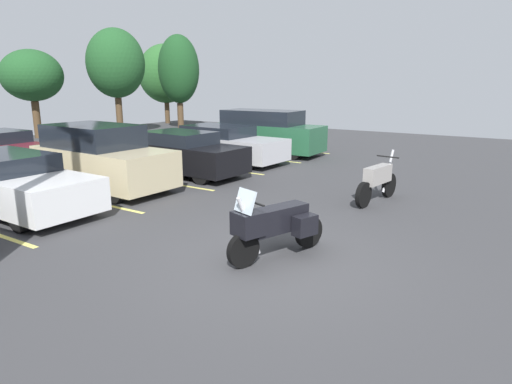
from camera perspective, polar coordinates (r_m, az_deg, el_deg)
name	(u,v)px	position (r m, az deg, el deg)	size (l,w,h in m)	color
ground	(274,265)	(7.96, 2.34, -9.28)	(44.00, 44.00, 0.10)	#38383A
motorcycle_touring	(275,224)	(7.93, 2.40, -4.13)	(2.09, 1.11, 1.36)	black
motorcycle_second	(378,181)	(12.09, 15.27, 1.39)	(2.10, 0.62, 1.31)	black
parking_stripes	(28,210)	(12.35, -27.05, -2.11)	(24.86, 5.13, 0.01)	#EAE066
car_white	(11,183)	(12.37, -28.82, 1.03)	(1.92, 4.92, 1.40)	white
car_champagne	(101,158)	(13.80, -19.15, 4.10)	(2.08, 4.49, 1.88)	#C1B289
car_black	(183,153)	(15.39, -9.33, 4.89)	(2.07, 4.61, 1.46)	black
car_silver	(224,144)	(17.70, -4.08, 6.13)	(2.18, 4.99, 1.42)	#B7B7BC
car_green	(267,132)	(19.66, 1.35, 7.66)	(1.94, 4.85, 1.90)	#235638
car_far_maroon	(0,150)	(18.76, -29.86, 4.63)	(2.00, 4.31, 1.36)	maroon
tree_center	(179,70)	(30.90, -9.84, 15.15)	(2.69, 2.69, 6.11)	#4C3823
tree_far_left	(116,64)	(28.56, -17.48, 15.36)	(3.37, 3.37, 6.16)	#4C3823
tree_center_left	(165,74)	(35.37, -11.49, 14.58)	(4.01, 4.01, 5.87)	#4C3823
tree_center_right	(32,76)	(28.24, -26.71, 13.10)	(3.30, 3.30, 4.84)	#4C3823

